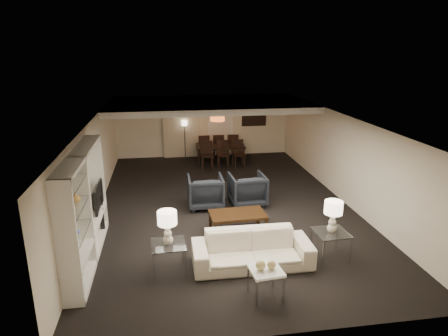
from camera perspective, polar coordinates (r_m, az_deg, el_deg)
name	(u,v)px	position (r m, az deg, el deg)	size (l,w,h in m)	color
floor	(224,204)	(11.53, 0.00, -5.24)	(11.00, 11.00, 0.00)	black
ceiling	(224,118)	(10.84, 0.00, 7.10)	(7.00, 11.00, 0.02)	silver
wall_back	(203,126)	(16.43, -2.96, 6.04)	(7.00, 0.02, 2.50)	beige
wall_front	(281,265)	(6.15, 8.11, -13.56)	(7.00, 0.02, 2.50)	beige
wall_left	(94,168)	(11.15, -18.06, -0.07)	(0.02, 11.00, 2.50)	beige
wall_right	(342,158)	(12.14, 16.56, 1.42)	(0.02, 11.00, 2.50)	beige
ceiling_soffit	(209,104)	(14.28, -2.18, 9.08)	(7.00, 4.00, 0.20)	silver
curtains	(182,128)	(16.30, -6.09, 5.70)	(1.50, 0.12, 2.40)	beige
door	(220,130)	(16.52, -0.51, 5.42)	(0.90, 0.05, 2.10)	silver
painting	(254,117)	(16.68, 4.29, 7.23)	(0.95, 0.04, 0.65)	#142D38
media_unit	(84,208)	(8.72, -19.31, -5.43)	(0.38, 3.40, 2.35)	white
pendant_light	(217,118)	(14.39, -0.96, 7.21)	(0.52, 0.52, 0.24)	#D8591E
sofa	(252,250)	(8.39, 4.03, -11.56)	(2.44, 0.96, 0.71)	beige
coffee_table	(238,222)	(9.84, 1.96, -7.77)	(1.34, 0.78, 0.48)	black
armchair_left	(205,192)	(11.23, -2.66, -3.38)	(0.97, 1.00, 0.91)	black
armchair_right	(247,189)	(11.41, 3.35, -3.06)	(0.97, 1.00, 0.91)	black
side_table_left	(169,258)	(8.24, -7.88, -12.61)	(0.67, 0.67, 0.63)	white
side_table_right	(330,245)	(8.91, 14.94, -10.65)	(0.67, 0.67, 0.63)	silver
table_lamp_left	(168,228)	(7.93, -8.07, -8.46)	(0.38, 0.38, 0.69)	silver
table_lamp_right	(333,217)	(8.63, 15.28, -6.76)	(0.38, 0.38, 0.69)	beige
marble_table	(265,283)	(7.51, 5.94, -16.01)	(0.56, 0.56, 0.56)	white
gold_gourd_a	(261,265)	(7.29, 5.24, -13.66)	(0.18, 0.18, 0.18)	tan
gold_gourd_b	(271,265)	(7.35, 6.80, -13.58)	(0.16, 0.16, 0.16)	tan
television	(94,197)	(9.67, -18.08, -3.96)	(0.13, 1.01, 0.58)	black
vase_blue	(75,231)	(7.84, -20.52, -8.41)	(0.15, 0.15, 0.16)	#2735AC
vase_amber	(76,198)	(7.97, -20.42, -3.98)	(0.18, 0.18, 0.19)	gold
floor_speaker	(101,215)	(10.11, -17.11, -6.41)	(0.10, 0.10, 0.95)	black
dining_table	(220,154)	(15.59, -0.51, 2.01)	(1.90, 1.06, 0.67)	black
chair_nl	(207,155)	(14.85, -2.44, 1.88)	(0.46, 0.46, 0.99)	black
chair_nm	(223,154)	(14.93, -0.15, 1.98)	(0.46, 0.46, 0.99)	black
chair_nr	(239,154)	(15.03, 2.12, 2.07)	(0.46, 0.46, 0.99)	black
chair_fl	(203,147)	(16.10, -2.96, 3.07)	(0.46, 0.46, 0.99)	black
chair_fm	(218,146)	(16.17, -0.84, 3.15)	(0.46, 0.46, 0.99)	black
chair_fr	(233,146)	(16.26, 1.25, 3.23)	(0.46, 0.46, 0.99)	black
floor_lamp	(185,139)	(16.17, -5.61, 4.08)	(0.22, 0.22, 1.55)	black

